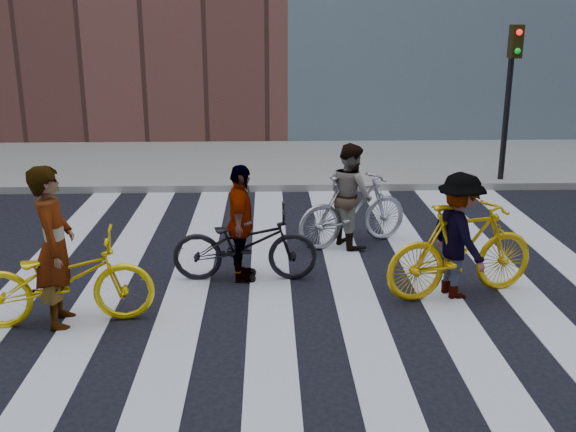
{
  "coord_description": "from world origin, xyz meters",
  "views": [
    {
      "loc": [
        -0.57,
        -8.44,
        3.52
      ],
      "look_at": [
        -0.3,
        0.3,
        0.89
      ],
      "focal_mm": 42.0,
      "sensor_mm": 36.0,
      "label": 1
    }
  ],
  "objects_px": {
    "bike_yellow_right": "(462,250)",
    "rider_right": "(459,236)",
    "bike_yellow_left": "(62,280)",
    "bike_dark_rear": "(245,244)",
    "traffic_signal": "(511,78)",
    "rider_left": "(54,247)",
    "rider_rear": "(241,224)",
    "bike_silver_mid": "(353,210)",
    "rider_mid": "(350,195)"
  },
  "relations": [
    {
      "from": "bike_silver_mid",
      "to": "rider_rear",
      "type": "bearing_deg",
      "value": 105.65
    },
    {
      "from": "bike_yellow_left",
      "to": "bike_yellow_right",
      "type": "relative_size",
      "value": 1.01
    },
    {
      "from": "rider_rear",
      "to": "bike_yellow_left",
      "type": "bearing_deg",
      "value": 123.19
    },
    {
      "from": "bike_yellow_right",
      "to": "rider_left",
      "type": "bearing_deg",
      "value": 82.19
    },
    {
      "from": "bike_dark_rear",
      "to": "rider_left",
      "type": "height_order",
      "value": "rider_left"
    },
    {
      "from": "bike_dark_rear",
      "to": "bike_yellow_right",
      "type": "bearing_deg",
      "value": -102.5
    },
    {
      "from": "bike_yellow_right",
      "to": "bike_dark_rear",
      "type": "xyz_separation_m",
      "value": [
        -2.79,
        0.64,
        -0.11
      ]
    },
    {
      "from": "rider_mid",
      "to": "rider_rear",
      "type": "height_order",
      "value": "rider_mid"
    },
    {
      "from": "bike_yellow_left",
      "to": "rider_right",
      "type": "relative_size",
      "value": 1.28
    },
    {
      "from": "rider_right",
      "to": "bike_dark_rear",
      "type": "bearing_deg",
      "value": 61.29
    },
    {
      "from": "bike_dark_rear",
      "to": "rider_right",
      "type": "distance_m",
      "value": 2.83
    },
    {
      "from": "bike_silver_mid",
      "to": "rider_left",
      "type": "distance_m",
      "value": 4.68
    },
    {
      "from": "bike_yellow_right",
      "to": "bike_dark_rear",
      "type": "relative_size",
      "value": 1.06
    },
    {
      "from": "bike_yellow_right",
      "to": "traffic_signal",
      "type": "bearing_deg",
      "value": -39.12
    },
    {
      "from": "traffic_signal",
      "to": "rider_left",
      "type": "relative_size",
      "value": 1.74
    },
    {
      "from": "bike_yellow_left",
      "to": "bike_dark_rear",
      "type": "relative_size",
      "value": 1.06
    },
    {
      "from": "rider_mid",
      "to": "rider_right",
      "type": "bearing_deg",
      "value": -174.84
    },
    {
      "from": "bike_silver_mid",
      "to": "rider_rear",
      "type": "distance_m",
      "value": 2.22
    },
    {
      "from": "bike_yellow_right",
      "to": "rider_mid",
      "type": "xyz_separation_m",
      "value": [
        -1.19,
        2.05,
        0.19
      ]
    },
    {
      "from": "rider_left",
      "to": "rider_rear",
      "type": "xyz_separation_m",
      "value": [
        2.09,
        1.31,
        -0.15
      ]
    },
    {
      "from": "bike_yellow_left",
      "to": "rider_left",
      "type": "relative_size",
      "value": 1.1
    },
    {
      "from": "bike_yellow_right",
      "to": "rider_rear",
      "type": "xyz_separation_m",
      "value": [
        -2.84,
        0.64,
        0.18
      ]
    },
    {
      "from": "bike_silver_mid",
      "to": "rider_mid",
      "type": "distance_m",
      "value": 0.25
    },
    {
      "from": "traffic_signal",
      "to": "bike_silver_mid",
      "type": "distance_m",
      "value": 5.43
    },
    {
      "from": "rider_mid",
      "to": "rider_right",
      "type": "xyz_separation_m",
      "value": [
        1.14,
        -2.05,
        -0.0
      ]
    },
    {
      "from": "rider_right",
      "to": "rider_left",
      "type": "bearing_deg",
      "value": 82.27
    },
    {
      "from": "bike_yellow_right",
      "to": "rider_right",
      "type": "xyz_separation_m",
      "value": [
        -0.05,
        0.0,
        0.19
      ]
    },
    {
      "from": "rider_left",
      "to": "bike_dark_rear",
      "type": "bearing_deg",
      "value": -66.78
    },
    {
      "from": "rider_right",
      "to": "bike_yellow_right",
      "type": "bearing_deg",
      "value": -105.51
    },
    {
      "from": "bike_yellow_left",
      "to": "rider_rear",
      "type": "height_order",
      "value": "rider_rear"
    },
    {
      "from": "rider_left",
      "to": "bike_yellow_left",
      "type": "bearing_deg",
      "value": -98.26
    },
    {
      "from": "bike_silver_mid",
      "to": "bike_dark_rear",
      "type": "bearing_deg",
      "value": 106.48
    },
    {
      "from": "bike_yellow_right",
      "to": "rider_right",
      "type": "relative_size",
      "value": 1.27
    },
    {
      "from": "rider_rear",
      "to": "bike_yellow_right",
      "type": "bearing_deg",
      "value": -102.28
    },
    {
      "from": "traffic_signal",
      "to": "bike_silver_mid",
      "type": "xyz_separation_m",
      "value": [
        -3.63,
        -3.66,
        -1.7
      ]
    },
    {
      "from": "rider_left",
      "to": "bike_yellow_right",
      "type": "bearing_deg",
      "value": -90.55
    },
    {
      "from": "traffic_signal",
      "to": "rider_left",
      "type": "height_order",
      "value": "traffic_signal"
    },
    {
      "from": "bike_dark_rear",
      "to": "rider_mid",
      "type": "height_order",
      "value": "rider_mid"
    },
    {
      "from": "traffic_signal",
      "to": "bike_yellow_right",
      "type": "bearing_deg",
      "value": -113.61
    },
    {
      "from": "bike_yellow_left",
      "to": "rider_left",
      "type": "bearing_deg",
      "value": 81.74
    },
    {
      "from": "bike_yellow_right",
      "to": "bike_dark_rear",
      "type": "distance_m",
      "value": 2.87
    },
    {
      "from": "bike_silver_mid",
      "to": "bike_dark_rear",
      "type": "distance_m",
      "value": 2.17
    },
    {
      "from": "bike_dark_rear",
      "to": "rider_mid",
      "type": "distance_m",
      "value": 2.15
    },
    {
      "from": "bike_yellow_left",
      "to": "rider_mid",
      "type": "distance_m",
      "value": 4.59
    },
    {
      "from": "rider_left",
      "to": "rider_rear",
      "type": "distance_m",
      "value": 2.47
    },
    {
      "from": "bike_silver_mid",
      "to": "rider_left",
      "type": "xyz_separation_m",
      "value": [
        -3.79,
        -2.72,
        0.38
      ]
    },
    {
      "from": "bike_silver_mid",
      "to": "rider_right",
      "type": "relative_size",
      "value": 1.17
    },
    {
      "from": "bike_silver_mid",
      "to": "rider_right",
      "type": "xyz_separation_m",
      "value": [
        1.09,
        -2.05,
        0.24
      ]
    },
    {
      "from": "bike_yellow_right",
      "to": "rider_right",
      "type": "bearing_deg",
      "value": 74.49
    },
    {
      "from": "bike_dark_rear",
      "to": "rider_rear",
      "type": "height_order",
      "value": "rider_rear"
    }
  ]
}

